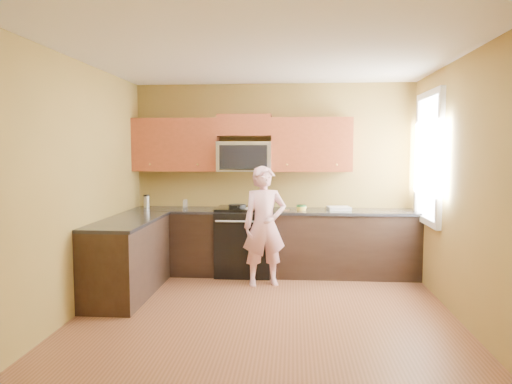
# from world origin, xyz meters

# --- Properties ---
(floor) EXTENTS (4.00, 4.00, 0.00)m
(floor) POSITION_xyz_m (0.00, 0.00, 0.00)
(floor) COLOR brown
(floor) RESTS_ON ground
(ceiling) EXTENTS (4.00, 4.00, 0.00)m
(ceiling) POSITION_xyz_m (0.00, 0.00, 2.70)
(ceiling) COLOR white
(ceiling) RESTS_ON ground
(wall_back) EXTENTS (4.00, 0.00, 4.00)m
(wall_back) POSITION_xyz_m (0.00, 2.00, 1.35)
(wall_back) COLOR olive
(wall_back) RESTS_ON ground
(wall_front) EXTENTS (4.00, 0.00, 4.00)m
(wall_front) POSITION_xyz_m (0.00, -2.00, 1.35)
(wall_front) COLOR olive
(wall_front) RESTS_ON ground
(wall_left) EXTENTS (0.00, 4.00, 4.00)m
(wall_left) POSITION_xyz_m (-2.00, 0.00, 1.35)
(wall_left) COLOR olive
(wall_left) RESTS_ON ground
(wall_right) EXTENTS (0.00, 4.00, 4.00)m
(wall_right) POSITION_xyz_m (2.00, 0.00, 1.35)
(wall_right) COLOR olive
(wall_right) RESTS_ON ground
(cabinet_back_run) EXTENTS (4.00, 0.60, 0.88)m
(cabinet_back_run) POSITION_xyz_m (0.00, 1.70, 0.44)
(cabinet_back_run) COLOR black
(cabinet_back_run) RESTS_ON floor
(cabinet_left_run) EXTENTS (0.60, 1.60, 0.88)m
(cabinet_left_run) POSITION_xyz_m (-1.70, 0.60, 0.44)
(cabinet_left_run) COLOR black
(cabinet_left_run) RESTS_ON floor
(countertop_back) EXTENTS (4.00, 0.62, 0.04)m
(countertop_back) POSITION_xyz_m (0.00, 1.69, 0.90)
(countertop_back) COLOR black
(countertop_back) RESTS_ON cabinet_back_run
(countertop_left) EXTENTS (0.62, 1.60, 0.04)m
(countertop_left) POSITION_xyz_m (-1.69, 0.60, 0.90)
(countertop_left) COLOR black
(countertop_left) RESTS_ON cabinet_left_run
(stove) EXTENTS (0.76, 0.65, 0.95)m
(stove) POSITION_xyz_m (-0.40, 1.68, 0.47)
(stove) COLOR black
(stove) RESTS_ON floor
(microwave) EXTENTS (0.76, 0.40, 0.42)m
(microwave) POSITION_xyz_m (-0.40, 1.80, 1.45)
(microwave) COLOR silver
(microwave) RESTS_ON wall_back
(upper_cab_left) EXTENTS (1.22, 0.33, 0.75)m
(upper_cab_left) POSITION_xyz_m (-1.39, 1.83, 1.45)
(upper_cab_left) COLOR brown
(upper_cab_left) RESTS_ON wall_back
(upper_cab_right) EXTENTS (1.12, 0.33, 0.75)m
(upper_cab_right) POSITION_xyz_m (0.54, 1.83, 1.45)
(upper_cab_right) COLOR brown
(upper_cab_right) RESTS_ON wall_back
(upper_cab_over_mw) EXTENTS (0.76, 0.33, 0.30)m
(upper_cab_over_mw) POSITION_xyz_m (-0.40, 1.83, 2.10)
(upper_cab_over_mw) COLOR brown
(upper_cab_over_mw) RESTS_ON wall_back
(window) EXTENTS (0.06, 1.06, 1.66)m
(window) POSITION_xyz_m (1.98, 1.20, 1.65)
(window) COLOR white
(window) RESTS_ON wall_right
(woman) EXTENTS (0.64, 0.50, 1.55)m
(woman) POSITION_xyz_m (-0.08, 1.15, 0.77)
(woman) COLOR pink
(woman) RESTS_ON floor
(frying_pan) EXTENTS (0.31, 0.46, 0.06)m
(frying_pan) POSITION_xyz_m (-0.48, 1.57, 0.95)
(frying_pan) COLOR black
(frying_pan) RESTS_ON stove
(butter_tub) EXTENTS (0.16, 0.16, 0.09)m
(butter_tub) POSITION_xyz_m (0.40, 1.64, 0.92)
(butter_tub) COLOR yellow
(butter_tub) RESTS_ON countertop_back
(toast_slice) EXTENTS (0.11, 0.11, 0.01)m
(toast_slice) POSITION_xyz_m (0.18, 1.59, 0.93)
(toast_slice) COLOR #B27F47
(toast_slice) RESTS_ON countertop_back
(napkin_a) EXTENTS (0.14, 0.15, 0.06)m
(napkin_a) POSITION_xyz_m (-0.31, 1.46, 0.95)
(napkin_a) COLOR silver
(napkin_a) RESTS_ON countertop_back
(napkin_b) EXTENTS (0.14, 0.15, 0.07)m
(napkin_b) POSITION_xyz_m (0.42, 1.70, 0.95)
(napkin_b) COLOR silver
(napkin_b) RESTS_ON countertop_back
(dish_towel) EXTENTS (0.33, 0.28, 0.05)m
(dish_towel) POSITION_xyz_m (0.92, 1.70, 0.95)
(dish_towel) COLOR white
(dish_towel) RESTS_ON countertop_back
(travel_mug) EXTENTS (0.09, 0.09, 0.18)m
(travel_mug) POSITION_xyz_m (-1.84, 1.83, 0.92)
(travel_mug) COLOR silver
(travel_mug) RESTS_ON countertop_back
(glass_b) EXTENTS (0.08, 0.08, 0.12)m
(glass_b) POSITION_xyz_m (-1.27, 1.82, 0.98)
(glass_b) COLOR silver
(glass_b) RESTS_ON countertop_back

